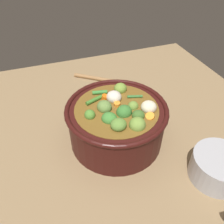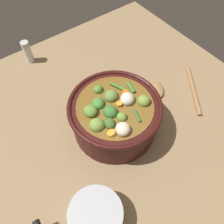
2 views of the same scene
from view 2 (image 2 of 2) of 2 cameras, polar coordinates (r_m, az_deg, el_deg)
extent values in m
plane|color=#8C704C|center=(0.77, 0.65, -3.69)|extent=(1.10, 1.10, 0.00)
cylinder|color=#38110F|center=(0.72, 0.70, -1.27)|extent=(0.27, 0.27, 0.12)
torus|color=#38110F|center=(0.67, 0.75, 1.52)|extent=(0.29, 0.29, 0.01)
cylinder|color=brown|center=(0.72, 0.70, -1.05)|extent=(0.23, 0.23, 0.11)
ellipsoid|color=olive|center=(0.65, 2.49, -1.31)|extent=(0.04, 0.04, 0.03)
ellipsoid|color=olive|center=(0.68, -0.23, 4.04)|extent=(0.05, 0.05, 0.04)
ellipsoid|color=olive|center=(0.68, 8.03, 2.78)|extent=(0.05, 0.05, 0.03)
ellipsoid|color=olive|center=(0.63, -3.84, -3.36)|extent=(0.06, 0.06, 0.04)
ellipsoid|color=#438535|center=(0.67, -3.49, 2.11)|extent=(0.06, 0.06, 0.03)
ellipsoid|color=#426729|center=(0.63, -0.61, -2.92)|extent=(0.04, 0.04, 0.03)
ellipsoid|color=#528630|center=(0.70, -3.53, 5.65)|extent=(0.03, 0.03, 0.03)
ellipsoid|color=#3B7630|center=(0.65, -0.40, -0.03)|extent=(0.05, 0.06, 0.04)
ellipsoid|color=olive|center=(0.65, -5.44, 0.25)|extent=(0.05, 0.05, 0.03)
cylinder|color=orange|center=(0.67, 1.79, 1.87)|extent=(0.02, 0.02, 0.01)
cylinder|color=orange|center=(0.70, 3.33, 4.77)|extent=(0.03, 0.03, 0.02)
cylinder|color=orange|center=(0.62, -0.08, -5.42)|extent=(0.03, 0.03, 0.02)
ellipsoid|color=beige|center=(0.62, 2.77, -4.35)|extent=(0.06, 0.06, 0.03)
ellipsoid|color=beige|center=(0.68, 3.87, 3.28)|extent=(0.06, 0.06, 0.04)
cylinder|color=#357332|center=(0.65, 6.28, -0.86)|extent=(0.02, 0.04, 0.01)
cylinder|color=#3B8335|center=(0.71, 4.77, 6.21)|extent=(0.02, 0.05, 0.01)
cylinder|color=#3F7829|center=(0.71, 1.58, 6.39)|extent=(0.03, 0.06, 0.01)
ellipsoid|color=#9A6F43|center=(0.87, 11.43, 5.54)|extent=(0.08, 0.09, 0.02)
cylinder|color=#9A6F43|center=(0.91, 19.78, 5.31)|extent=(0.15, 0.19, 0.02)
cylinder|color=silver|center=(1.01, -20.30, 13.62)|extent=(0.03, 0.03, 0.08)
cylinder|color=#B7B7BC|center=(0.98, -21.13, 15.64)|extent=(0.03, 0.03, 0.02)
cylinder|color=#ADADB2|center=(0.64, -4.03, -24.59)|extent=(0.14, 0.14, 0.07)
camera|label=1|loc=(0.55, -60.53, 14.20)|focal=37.09mm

